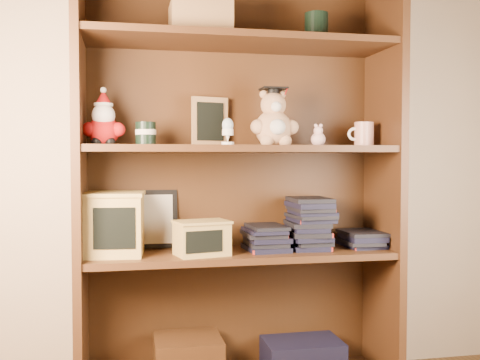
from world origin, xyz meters
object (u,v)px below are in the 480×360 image
(grad_teddy_bear, at_px, (274,123))
(teacher_mug, at_px, (363,134))
(treats_box, at_px, (115,223))
(bookcase, at_px, (237,190))

(grad_teddy_bear, relative_size, teacher_mug, 2.13)
(treats_box, bearing_deg, grad_teddy_bear, -0.57)
(grad_teddy_bear, distance_m, teacher_mug, 0.37)
(bookcase, relative_size, teacher_mug, 15.01)
(bookcase, bearing_deg, grad_teddy_bear, -23.49)
(bookcase, distance_m, treats_box, 0.48)
(grad_teddy_bear, xyz_separation_m, treats_box, (-0.59, 0.01, -0.37))
(treats_box, bearing_deg, bookcase, 6.38)
(teacher_mug, bearing_deg, bookcase, 174.23)
(teacher_mug, relative_size, treats_box, 0.47)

